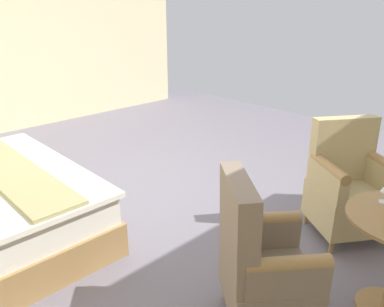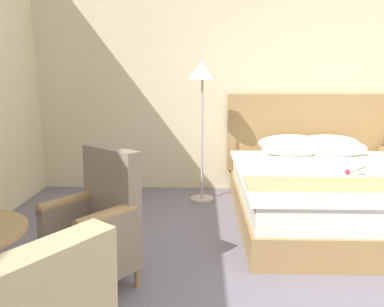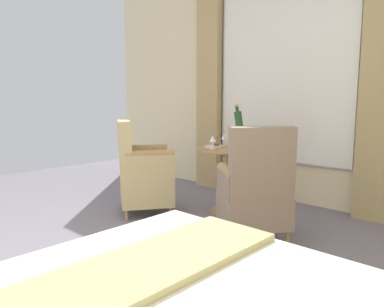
% 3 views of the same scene
% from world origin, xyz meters
% --- Properties ---
extents(wall_headboard_side, '(6.56, 0.12, 3.09)m').
position_xyz_m(wall_headboard_side, '(0.00, 3.03, 1.55)').
color(wall_headboard_side, beige).
rests_on(wall_headboard_side, ground).
extents(bed, '(1.98, 2.22, 1.27)m').
position_xyz_m(bed, '(0.24, 1.91, 0.33)').
color(bed, '#A7804C').
rests_on(bed, ground).
extents(floor_lamp_brass, '(0.33, 0.33, 1.66)m').
position_xyz_m(floor_lamp_brass, '(-1.08, 2.47, 1.38)').
color(floor_lamp_brass, '#C0AEAD').
rests_on(floor_lamp_brass, ground).
extents(armchair_by_window, '(0.73, 0.73, 0.99)m').
position_xyz_m(armchair_by_window, '(-1.82, 0.56, 0.44)').
color(armchair_by_window, '#A7804C').
rests_on(armchair_by_window, ground).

